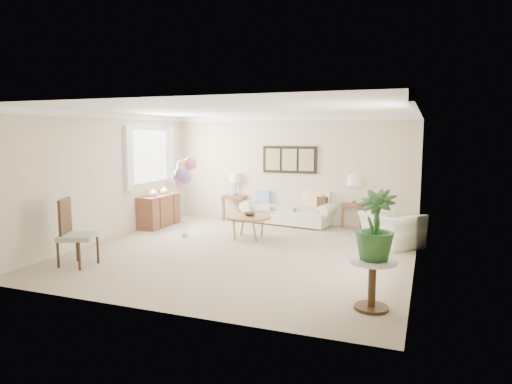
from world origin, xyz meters
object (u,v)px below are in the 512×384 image
at_px(armchair, 391,229).
at_px(accent_chair, 73,231).
at_px(balloon_cluster, 183,173).
at_px(coffee_table, 248,217).
at_px(sofa, 290,210).

height_order(armchair, accent_chair, accent_chair).
xyz_separation_m(armchair, balloon_cluster, (-4.14, -0.77, 1.03)).
bearing_deg(balloon_cluster, coffee_table, 16.14).
relative_size(coffee_table, accent_chair, 0.86).
distance_m(sofa, balloon_cluster, 2.96).
bearing_deg(accent_chair, balloon_cluster, 74.52).
bearing_deg(sofa, armchair, -30.32).
distance_m(accent_chair, balloon_cluster, 2.66).
relative_size(sofa, armchair, 2.29).
xyz_separation_m(coffee_table, balloon_cluster, (-1.31, -0.38, 0.91)).
bearing_deg(armchair, coffee_table, 51.58).
distance_m(sofa, armchair, 2.87).
relative_size(coffee_table, armchair, 0.94).
height_order(sofa, accent_chair, accent_chair).
bearing_deg(armchair, sofa, 13.43).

